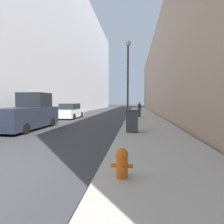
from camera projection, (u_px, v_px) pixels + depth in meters
sidewalk_right at (143, 117)px, 20.64m from camera, size 3.75×60.00×0.15m
building_left_glass at (48, 50)px, 30.02m from camera, size 12.00×60.00×21.37m
building_right_stone at (193, 72)px, 27.12m from camera, size 12.00×60.00×12.82m
fire_hydrant at (122, 162)px, 3.95m from camera, size 0.51×0.39×0.67m
trash_bin at (132, 121)px, 9.91m from camera, size 0.68×0.71×1.24m
lamppost at (128, 70)px, 14.11m from camera, size 0.49×0.49×6.63m
pickup_truck at (29, 114)px, 11.78m from camera, size 2.07×5.19×2.49m
parked_sedan_near at (70, 111)px, 19.40m from camera, size 1.97×4.35×1.64m
pedestrian_on_sidewalk at (139, 110)px, 19.02m from camera, size 0.34×0.22×1.66m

